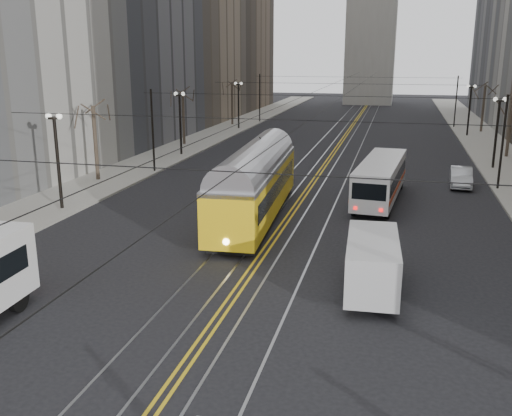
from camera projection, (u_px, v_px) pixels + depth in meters
The scene contains 12 objects.
sidewalk_left at pixel (194, 143), 60.34m from camera, with size 5.00×140.00×0.15m, color gray.
sidewalk_right at pixel (496, 155), 53.36m from camera, with size 5.00×140.00×0.15m, color gray.
streetcar_rails at pixel (336, 150), 56.87m from camera, with size 4.80×130.00×0.02m, color gray.
centre_lines at pixel (336, 149), 56.87m from camera, with size 0.42×130.00×0.01m, color gold.
lamp_posts at pixel (312, 146), 40.91m from camera, with size 27.60×57.20×5.60m.
street_trees at pixel (324, 134), 47.00m from camera, with size 31.68×53.28×5.60m.
trolley_wires at pixel (324, 123), 46.36m from camera, with size 25.96×120.00×6.60m.
streetcar at pixel (255, 190), 32.65m from camera, with size 2.65×14.27×3.36m, color yellow.
rear_bus at pixel (380, 181), 36.52m from camera, with size 2.23×10.26×2.68m, color silver.
cargo_van at pixel (372, 267), 22.38m from camera, with size 1.97×5.11×2.26m, color beige.
sedan_grey at pixel (374, 184), 37.98m from camera, with size 2.00×4.96×1.69m, color #43464B.
sedan_silver at pixel (461, 177), 40.82m from camera, with size 1.46×4.19×1.38m, color #ACAFB3.
Camera 1 is at (5.85, -11.68, 9.19)m, focal length 40.00 mm.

